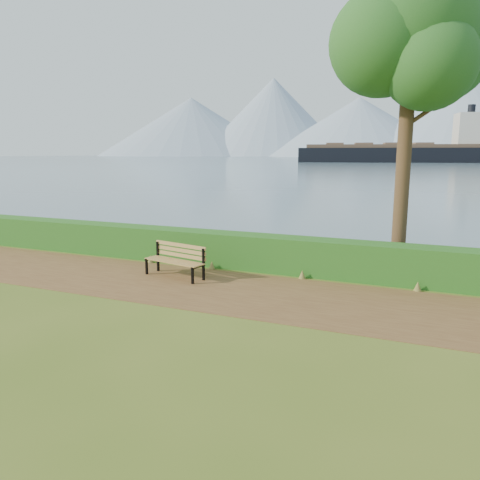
% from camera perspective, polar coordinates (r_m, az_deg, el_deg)
% --- Properties ---
extents(ground, '(140.00, 140.00, 0.00)m').
position_cam_1_polar(ground, '(11.38, -3.07, -6.43)').
color(ground, '#485E1B').
rests_on(ground, ground).
extents(path, '(40.00, 3.40, 0.01)m').
position_cam_1_polar(path, '(11.64, -2.42, -6.01)').
color(path, brown).
rests_on(path, ground).
extents(hedge, '(32.00, 0.85, 1.00)m').
position_cam_1_polar(hedge, '(13.56, 1.74, -1.44)').
color(hedge, '#1F4E16').
rests_on(hedge, ground).
extents(water, '(700.00, 510.00, 0.00)m').
position_cam_1_polar(water, '(269.83, 22.27, 9.14)').
color(water, slate).
rests_on(water, ground).
extents(mountains, '(585.00, 190.00, 70.00)m').
position_cam_1_polar(mountains, '(416.76, 21.63, 13.25)').
color(mountains, '#7C90A5').
rests_on(mountains, ground).
extents(bench, '(1.87, 0.90, 0.90)m').
position_cam_1_polar(bench, '(12.78, -7.75, -2.20)').
color(bench, black).
rests_on(bench, ground).
extents(tree, '(4.11, 3.69, 8.53)m').
position_cam_1_polar(tree, '(14.18, 20.16, 22.25)').
color(tree, '#362216').
rests_on(tree, ground).
extents(cargo_ship, '(68.66, 26.16, 20.65)m').
position_cam_1_polar(cargo_ship, '(170.80, 19.69, 9.93)').
color(cargo_ship, black).
rests_on(cargo_ship, ground).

